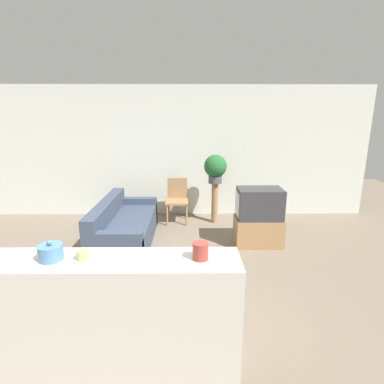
{
  "coord_description": "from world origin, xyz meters",
  "views": [
    {
      "loc": [
        0.75,
        -2.86,
        2.1
      ],
      "look_at": [
        0.8,
        2.01,
        0.85
      ],
      "focal_mm": 28.0,
      "sensor_mm": 36.0,
      "label": 1
    }
  ],
  "objects_px": {
    "wooden_chair": "(177,198)",
    "decorative_bowl": "(51,252)",
    "television": "(259,203)",
    "potted_plant": "(215,168)",
    "couch": "(124,228)"
  },
  "relations": [
    {
      "from": "wooden_chair",
      "to": "decorative_bowl",
      "type": "xyz_separation_m",
      "value": [
        -0.84,
        -3.64,
        0.57
      ]
    },
    {
      "from": "television",
      "to": "wooden_chair",
      "type": "height_order",
      "value": "television"
    },
    {
      "from": "television",
      "to": "potted_plant",
      "type": "bearing_deg",
      "value": 120.25
    },
    {
      "from": "television",
      "to": "decorative_bowl",
      "type": "relative_size",
      "value": 3.85
    },
    {
      "from": "wooden_chair",
      "to": "decorative_bowl",
      "type": "distance_m",
      "value": 3.78
    },
    {
      "from": "potted_plant",
      "to": "decorative_bowl",
      "type": "relative_size",
      "value": 2.94
    },
    {
      "from": "television",
      "to": "couch",
      "type": "bearing_deg",
      "value": 178.94
    },
    {
      "from": "television",
      "to": "wooden_chair",
      "type": "relative_size",
      "value": 0.83
    },
    {
      "from": "wooden_chair",
      "to": "decorative_bowl",
      "type": "bearing_deg",
      "value": -103.0
    },
    {
      "from": "potted_plant",
      "to": "decorative_bowl",
      "type": "bearing_deg",
      "value": -114.07
    },
    {
      "from": "television",
      "to": "decorative_bowl",
      "type": "height_order",
      "value": "decorative_bowl"
    },
    {
      "from": "television",
      "to": "wooden_chair",
      "type": "xyz_separation_m",
      "value": [
        -1.38,
        1.15,
        -0.22
      ]
    },
    {
      "from": "wooden_chair",
      "to": "decorative_bowl",
      "type": "relative_size",
      "value": 4.61
    },
    {
      "from": "couch",
      "to": "television",
      "type": "height_order",
      "value": "television"
    },
    {
      "from": "couch",
      "to": "decorative_bowl",
      "type": "relative_size",
      "value": 10.11
    }
  ]
}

